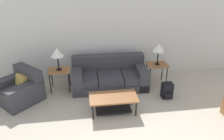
# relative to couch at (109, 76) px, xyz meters

# --- Properties ---
(wall_back) EXTENTS (9.17, 0.06, 2.60)m
(wall_back) POSITION_rel_couch_xyz_m (0.06, 0.69, 1.01)
(wall_back) COLOR silver
(wall_back) RESTS_ON ground_plane
(couch) EXTENTS (2.06, 1.00, 0.82)m
(couch) POSITION_rel_couch_xyz_m (0.00, 0.00, 0.00)
(couch) COLOR #38383D
(couch) RESTS_ON ground_plane
(armchair) EXTENTS (1.31, 1.31, 0.80)m
(armchair) POSITION_rel_couch_xyz_m (-2.31, -0.43, -0.00)
(armchair) COLOR #38383D
(armchair) RESTS_ON ground_plane
(coffee_table) EXTENTS (1.09, 0.56, 0.42)m
(coffee_table) POSITION_rel_couch_xyz_m (-0.06, -1.25, 0.02)
(coffee_table) COLOR #935B33
(coffee_table) RESTS_ON ground_plane
(side_table_left) EXTENTS (0.57, 0.45, 0.60)m
(side_table_left) POSITION_rel_couch_xyz_m (-1.35, -0.03, 0.24)
(side_table_left) COLOR #935B33
(side_table_left) RESTS_ON ground_plane
(side_table_right) EXTENTS (0.57, 0.45, 0.60)m
(side_table_right) POSITION_rel_couch_xyz_m (1.35, -0.03, 0.24)
(side_table_right) COLOR #935B33
(side_table_right) RESTS_ON ground_plane
(table_lamp_left) EXTENTS (0.33, 0.33, 0.61)m
(table_lamp_left) POSITION_rel_couch_xyz_m (-1.35, -0.03, 0.79)
(table_lamp_left) COLOR black
(table_lamp_left) RESTS_ON side_table_left
(table_lamp_right) EXTENTS (0.33, 0.33, 0.61)m
(table_lamp_right) POSITION_rel_couch_xyz_m (1.35, -0.03, 0.79)
(table_lamp_right) COLOR black
(table_lamp_right) RESTS_ON side_table_right
(backpack) EXTENTS (0.27, 0.29, 0.41)m
(backpack) POSITION_rel_couch_xyz_m (1.39, -0.82, -0.09)
(backpack) COLOR black
(backpack) RESTS_ON ground_plane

